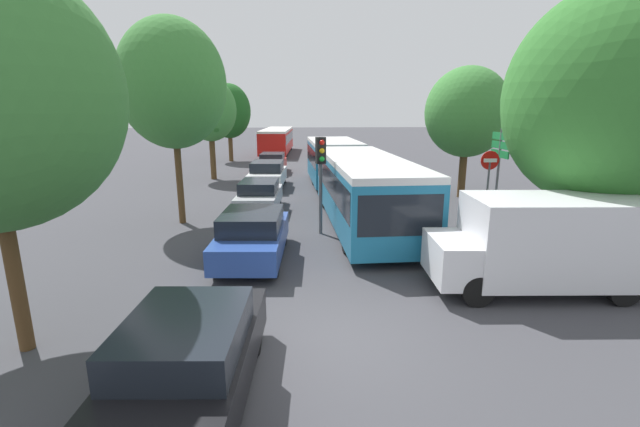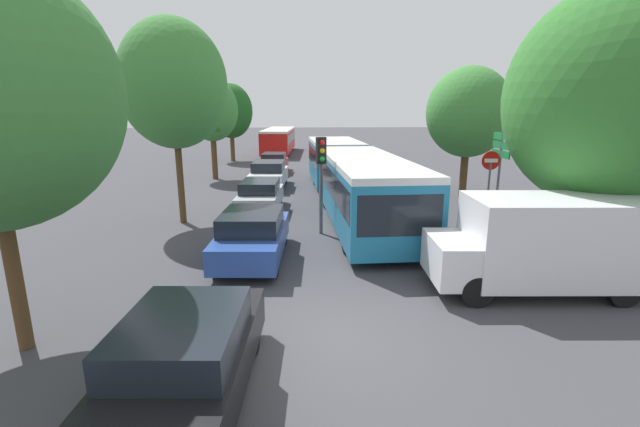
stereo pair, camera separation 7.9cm
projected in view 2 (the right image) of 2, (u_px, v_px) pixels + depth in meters
name	position (u px, v px, depth m)	size (l,w,h in m)	color
ground_plane	(327.00, 342.00, 8.14)	(200.00, 200.00, 0.00)	#3D3D42
articulated_bus	(349.00, 172.00, 19.62)	(3.06, 17.49, 2.59)	teal
city_bus_rear	(279.00, 139.00, 42.83)	(3.21, 11.45, 2.44)	red
queued_car_black	(186.00, 359.00, 6.30)	(2.03, 4.27, 1.45)	black
queued_car_blue	(253.00, 235.00, 12.45)	(2.06, 4.32, 1.46)	#284799
queued_car_silver	(260.00, 196.00, 18.43)	(1.91, 4.00, 1.36)	#B7BABF
queued_car_white	(269.00, 174.00, 24.09)	(2.10, 4.40, 1.49)	white
queued_car_red	(274.00, 163.00, 29.80)	(1.93, 4.05, 1.37)	#B21E19
white_van	(545.00, 242.00, 10.15)	(5.11, 2.24, 2.31)	silver
traffic_light	(321.00, 164.00, 14.65)	(0.36, 0.39, 3.40)	#56595E
no_entry_sign	(489.00, 176.00, 15.96)	(0.70, 0.08, 2.82)	#56595E
direction_sign_post	(501.00, 155.00, 16.66)	(0.10, 1.40, 3.60)	#56595E
tree_left_mid	(173.00, 84.00, 15.52)	(3.89, 3.89, 7.54)	#51381E
tree_left_far	(212.00, 112.00, 26.21)	(3.21, 3.21, 6.21)	#51381E
tree_left_distant	(231.00, 111.00, 35.66)	(3.60, 3.60, 6.43)	#51381E
tree_right_near	(602.00, 105.00, 11.34)	(5.19, 5.19, 7.48)	#51381E
tree_right_mid	(470.00, 115.00, 20.63)	(4.02, 4.02, 6.34)	#51381E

